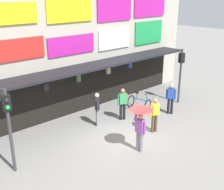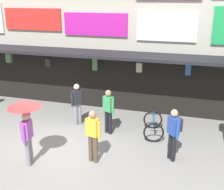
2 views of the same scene
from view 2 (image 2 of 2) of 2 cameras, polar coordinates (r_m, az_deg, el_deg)
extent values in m
plane|color=gray|center=(10.02, -10.67, -10.28)|extent=(80.00, 80.00, 0.00)
cube|color=#B2AD9E|center=(13.01, -2.35, 15.32)|extent=(18.00, 1.20, 8.00)
cube|color=black|center=(11.98, -4.28, 8.19)|extent=(15.30, 1.40, 0.12)
cube|color=red|center=(13.69, -15.42, 14.26)|extent=(2.76, 0.08, 0.94)
cube|color=#B71E93|center=(12.42, -3.32, 13.78)|extent=(2.78, 0.08, 0.93)
cube|color=white|center=(11.76, 10.71, 13.06)|extent=(2.34, 0.08, 1.09)
cylinder|color=black|center=(14.03, -19.82, 8.09)|extent=(0.02, 0.02, 0.19)
cube|color=#477042|center=(14.09, -19.69, 6.92)|extent=(0.27, 0.16, 0.40)
cylinder|color=black|center=(12.88, -12.54, 7.67)|extent=(0.02, 0.02, 0.27)
cube|color=#232328|center=(12.94, -12.44, 6.28)|extent=(0.25, 0.15, 0.37)
cylinder|color=black|center=(12.26, -3.41, 7.72)|extent=(0.02, 0.02, 0.19)
cube|color=#477042|center=(12.34, -3.37, 6.10)|extent=(0.21, 0.13, 0.52)
cylinder|color=black|center=(11.62, 5.45, 6.93)|extent=(0.02, 0.02, 0.23)
cube|color=tan|center=(11.69, 5.40, 5.46)|extent=(0.22, 0.13, 0.38)
cylinder|color=black|center=(11.57, 14.99, 6.53)|extent=(0.02, 0.02, 0.15)
cube|color=#2D5693|center=(11.64, 14.85, 5.01)|extent=(0.21, 0.13, 0.49)
cube|color=black|center=(12.91, -3.07, 2.86)|extent=(15.30, 0.04, 2.50)
torus|color=black|center=(10.17, 8.23, -7.38)|extent=(0.72, 0.19, 0.72)
torus|color=black|center=(11.16, 8.08, -4.87)|extent=(0.72, 0.19, 0.72)
cylinder|color=#1E66A8|center=(10.56, 8.22, -4.84)|extent=(0.23, 0.98, 0.05)
cylinder|color=#1E66A8|center=(10.64, 8.24, -3.64)|extent=(0.04, 0.04, 0.35)
cube|color=black|center=(10.57, 8.29, -2.69)|extent=(0.13, 0.21, 0.06)
cylinder|color=#1E66A8|center=(10.06, 8.34, -5.03)|extent=(0.04, 0.04, 0.50)
cylinder|color=black|center=(9.96, 8.40, -3.72)|extent=(0.44, 0.11, 0.04)
cylinder|color=gray|center=(9.07, -16.34, -10.91)|extent=(0.14, 0.14, 0.88)
cylinder|color=gray|center=(9.21, -15.85, -10.38)|extent=(0.14, 0.14, 0.88)
cube|color=#9E4CA8|center=(8.82, -16.52, -6.57)|extent=(0.26, 0.38, 0.56)
sphere|color=tan|center=(8.65, -16.77, -4.12)|extent=(0.22, 0.22, 0.22)
cylinder|color=#9E4CA8|center=(8.66, -17.12, -7.48)|extent=(0.09, 0.09, 0.56)
cylinder|color=#9E4CA8|center=(8.84, -16.15, -3.63)|extent=(0.23, 0.09, 0.48)
cylinder|color=#4C3823|center=(8.80, -16.21, -3.00)|extent=(0.02, 0.02, 0.55)
cone|color=red|center=(8.51, -17.03, -1.64)|extent=(0.96, 0.96, 0.22)
cylinder|color=gray|center=(11.47, -6.42, -3.69)|extent=(0.14, 0.14, 0.88)
cylinder|color=gray|center=(11.38, -7.19, -3.89)|extent=(0.14, 0.14, 0.88)
cube|color=#232328|center=(11.16, -6.95, -0.39)|extent=(0.39, 0.42, 0.56)
sphere|color=beige|center=(11.03, -7.03, 1.62)|extent=(0.22, 0.22, 0.22)
cylinder|color=#232328|center=(11.28, -5.97, -0.40)|extent=(0.09, 0.09, 0.56)
cylinder|color=#232328|center=(11.08, -7.92, -0.86)|extent=(0.09, 0.09, 0.56)
cylinder|color=black|center=(10.61, -0.36, -5.51)|extent=(0.14, 0.14, 0.88)
cylinder|color=black|center=(10.72, -1.06, -5.24)|extent=(0.14, 0.14, 0.88)
cube|color=#388E51|center=(10.39, -0.73, -1.76)|extent=(0.42, 0.36, 0.56)
sphere|color=#A87A5B|center=(10.25, -0.74, 0.38)|extent=(0.22, 0.22, 0.22)
cylinder|color=#388E51|center=(10.27, 0.16, -2.32)|extent=(0.09, 0.09, 0.56)
cylinder|color=#388E51|center=(10.55, -1.59, -1.72)|extent=(0.09, 0.09, 0.56)
cylinder|color=black|center=(9.16, 12.08, -10.24)|extent=(0.14, 0.14, 0.88)
cylinder|color=black|center=(9.28, 11.44, -9.76)|extent=(0.14, 0.14, 0.88)
cube|color=#28479E|center=(8.90, 12.07, -5.94)|extent=(0.40, 0.42, 0.56)
sphere|color=tan|center=(8.73, 12.25, -3.50)|extent=(0.22, 0.22, 0.22)
cylinder|color=#28479E|center=(8.76, 12.86, -6.78)|extent=(0.09, 0.09, 0.56)
cylinder|color=#28479E|center=(9.08, 11.26, -5.69)|extent=(0.09, 0.09, 0.56)
cube|color=#232328|center=(8.97, 12.92, -5.63)|extent=(0.30, 0.32, 0.40)
cylinder|color=brown|center=(9.00, -4.23, -10.39)|extent=(0.14, 0.14, 0.88)
cylinder|color=brown|center=(8.91, -3.25, -10.68)|extent=(0.14, 0.14, 0.88)
cube|color=gold|center=(8.62, -3.85, -6.37)|extent=(0.40, 0.30, 0.56)
sphere|color=#A87A5B|center=(8.45, -3.91, -3.86)|extent=(0.22, 0.22, 0.22)
cylinder|color=gold|center=(8.75, -5.05, -6.35)|extent=(0.09, 0.09, 0.56)
cylinder|color=gold|center=(8.53, -2.59, -7.00)|extent=(0.09, 0.09, 0.56)
camera|label=1|loc=(12.57, -78.01, 10.92)|focal=46.22mm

